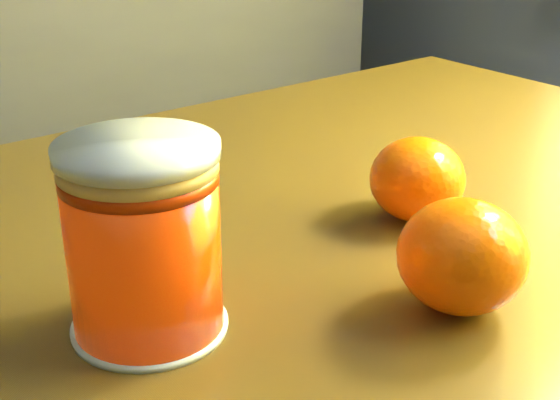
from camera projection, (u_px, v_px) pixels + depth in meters
table at (309, 388)px, 0.56m from camera, size 1.12×0.84×0.79m
juice_glass at (144, 241)px, 0.43m from camera, size 0.09×0.09×0.11m
orange_front at (462, 256)px, 0.46m from camera, size 0.09×0.09×0.07m
orange_back at (417, 179)px, 0.58m from camera, size 0.08×0.08×0.06m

